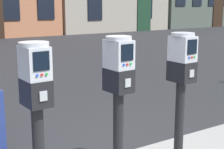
{
  "coord_description": "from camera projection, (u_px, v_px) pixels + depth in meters",
  "views": [
    {
      "loc": [
        -1.57,
        -2.64,
        1.73
      ],
      "look_at": [
        0.01,
        -0.21,
        1.12
      ],
      "focal_mm": 55.21,
      "sensor_mm": 36.0,
      "label": 1
    }
  ],
  "objects": [
    {
      "name": "parking_meter_near_kerb",
      "position": [
        36.0,
        98.0,
        2.51
      ],
      "size": [
        0.23,
        0.26,
        1.31
      ],
      "rotation": [
        0.0,
        0.0,
        -1.52
      ],
      "color": "black",
      "rests_on": "sidewalk_slab"
    },
    {
      "name": "parking_meter_twin_adjacent",
      "position": [
        118.0,
        85.0,
        2.9
      ],
      "size": [
        0.23,
        0.26,
        1.32
      ],
      "rotation": [
        0.0,
        0.0,
        -1.52
      ],
      "color": "black",
      "rests_on": "sidewalk_slab"
    },
    {
      "name": "parking_meter_end_of_row",
      "position": [
        181.0,
        75.0,
        3.28
      ],
      "size": [
        0.23,
        0.26,
        1.31
      ],
      "rotation": [
        0.0,
        0.0,
        -1.52
      ],
      "color": "black",
      "rests_on": "sidewalk_slab"
    }
  ]
}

